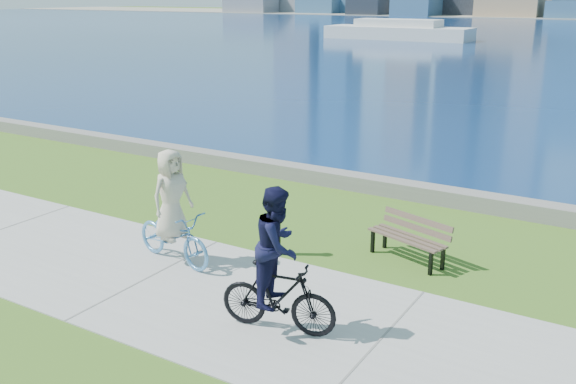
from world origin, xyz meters
name	(u,v)px	position (x,y,z in m)	size (l,w,h in m)	color
ground	(378,344)	(0.00, 0.00, 0.00)	(320.00, 320.00, 0.00)	#365D18
concrete_path	(378,343)	(0.00, 0.00, 0.01)	(80.00, 3.50, 0.02)	#9B9B96
seawall	(497,205)	(0.00, 6.20, 0.17)	(90.00, 0.50, 0.35)	slate
ferry_near	(398,31)	(-21.61, 54.11, 0.81)	(14.36, 4.10, 1.95)	silver
park_bench	(410,235)	(-0.67, 2.88, 0.46)	(1.54, 0.93, 0.75)	black
bollard_lamp	(277,221)	(-2.76, 1.89, 0.63)	(0.18, 0.18, 1.10)	black
cyclist_woman	(173,221)	(-4.07, 0.67, 0.75)	(0.92, 1.85, 1.97)	#5494CC
cyclist_man	(278,272)	(-1.30, -0.40, 0.88)	(0.77, 1.70, 2.05)	black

